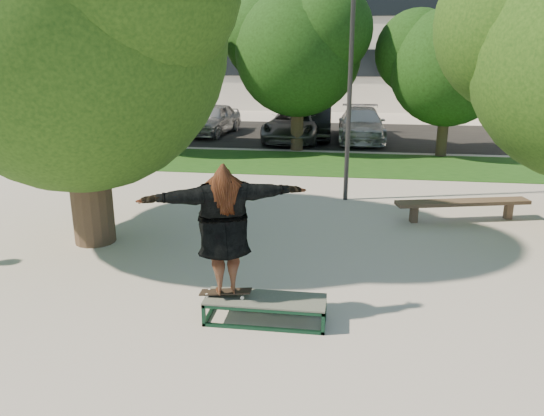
% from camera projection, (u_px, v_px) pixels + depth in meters
% --- Properties ---
extents(ground, '(120.00, 120.00, 0.00)m').
position_uv_depth(ground, '(287.00, 272.00, 9.71)').
color(ground, '#ABA69D').
rests_on(ground, ground).
extents(grass_strip, '(30.00, 4.00, 0.02)m').
position_uv_depth(grass_strip, '(347.00, 164.00, 18.57)').
color(grass_strip, '#143F12').
rests_on(grass_strip, ground).
extents(asphalt_strip, '(40.00, 8.00, 0.01)m').
position_uv_depth(asphalt_strip, '(326.00, 135.00, 24.86)').
color(asphalt_strip, black).
rests_on(asphalt_strip, ground).
extents(tree_left, '(6.96, 5.95, 7.12)m').
position_uv_depth(tree_left, '(71.00, 21.00, 10.04)').
color(tree_left, '#38281E').
rests_on(tree_left, ground).
extents(bg_tree_left, '(5.28, 4.51, 5.77)m').
position_uv_depth(bg_tree_left, '(149.00, 53.00, 20.00)').
color(bg_tree_left, '#38281E').
rests_on(bg_tree_left, ground).
extents(bg_tree_mid, '(5.76, 4.92, 6.24)m').
position_uv_depth(bg_tree_mid, '(296.00, 45.00, 20.12)').
color(bg_tree_mid, '#38281E').
rests_on(bg_tree_mid, ground).
extents(bg_tree_right, '(5.04, 4.31, 5.43)m').
position_uv_depth(bg_tree_right, '(447.00, 60.00, 19.05)').
color(bg_tree_right, '#38281E').
rests_on(bg_tree_right, ground).
extents(lamppost, '(0.25, 0.15, 6.11)m').
position_uv_depth(lamppost, '(350.00, 80.00, 13.39)').
color(lamppost, '#2D2D30').
rests_on(lamppost, ground).
extents(grind_box, '(1.80, 0.60, 0.38)m').
position_uv_depth(grind_box, '(265.00, 310.00, 7.92)').
color(grind_box, '#113423').
rests_on(grind_box, ground).
extents(skater_rig, '(2.47, 1.50, 2.03)m').
position_uv_depth(skater_rig, '(224.00, 230.00, 7.64)').
color(skater_rig, white).
rests_on(skater_rig, grind_box).
extents(bench, '(3.20, 1.20, 0.49)m').
position_uv_depth(bench, '(462.00, 204.00, 12.47)').
color(bench, brown).
rests_on(bench, ground).
extents(car_silver_a, '(2.23, 4.34, 1.41)m').
position_uv_depth(car_silver_a, '(212.00, 119.00, 24.75)').
color(car_silver_a, '#A9AAAE').
rests_on(car_silver_a, asphalt_strip).
extents(car_dark, '(1.63, 4.29, 1.40)m').
position_uv_depth(car_dark, '(314.00, 123.00, 23.72)').
color(car_dark, black).
rests_on(car_dark, asphalt_strip).
extents(car_grey, '(2.59, 5.09, 1.38)m').
position_uv_depth(car_grey, '(295.00, 125.00, 23.13)').
color(car_grey, '#5B5B60').
rests_on(car_grey, asphalt_strip).
extents(car_silver_b, '(2.05, 4.86, 1.40)m').
position_uv_depth(car_silver_b, '(361.00, 124.00, 23.17)').
color(car_silver_b, silver).
rests_on(car_silver_b, asphalt_strip).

